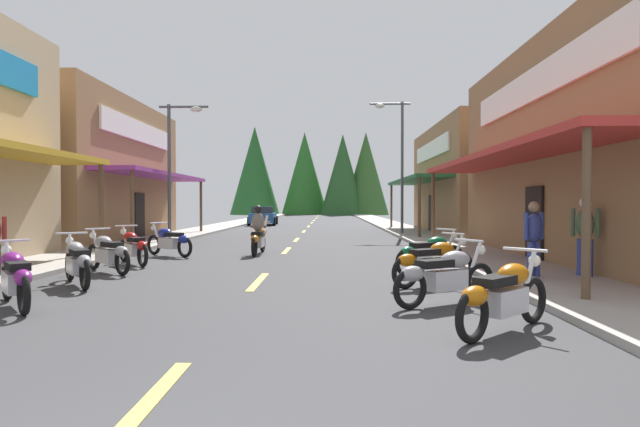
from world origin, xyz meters
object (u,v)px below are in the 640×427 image
object	(u,v)px
streetlamp_left	(177,152)
rider_cruising_lead	(258,234)
motorcycle_parked_right_1	(445,275)
pedestrian_by_shop	(585,232)
motorcycle_parked_left_1	(77,261)
motorcycle_parked_left_3	(133,246)
motorcycle_parked_left_2	(108,252)
pedestrian_waiting	(534,236)
parked_car_curbside	(263,216)
motorcycle_parked_right_2	(433,261)
motorcycle_parked_right_3	(430,253)
motorcycle_parked_left_0	(15,277)
motorcycle_parked_right_0	(504,294)
streetlamp_right	(397,150)
motorcycle_parked_left_4	(169,240)

from	to	relation	value
streetlamp_left	rider_cruising_lead	xyz separation A→B (m)	(4.05, -4.81, -3.11)
motorcycle_parked_right_1	rider_cruising_lead	world-z (taller)	rider_cruising_lead
pedestrian_by_shop	motorcycle_parked_left_1	bearing A→B (deg)	135.64
motorcycle_parked_left_1	motorcycle_parked_left_3	xyz separation A→B (m)	(-0.24, 3.48, 0.00)
streetlamp_left	rider_cruising_lead	distance (m)	7.02
motorcycle_parked_right_1	motorcycle_parked_left_2	size ratio (longest dim) A/B	1.13
pedestrian_waiting	parked_car_curbside	xyz separation A→B (m)	(-9.23, 27.89, -0.28)
pedestrian_by_shop	motorcycle_parked_right_2	bearing A→B (deg)	142.32
parked_car_curbside	motorcycle_parked_right_1	bearing A→B (deg)	-169.96
motorcycle_parked_right_3	pedestrian_waiting	distance (m)	2.29
streetlamp_left	motorcycle_parked_left_1	world-z (taller)	streetlamp_left
motorcycle_parked_left_3	pedestrian_by_shop	xyz separation A→B (m)	(10.56, -2.74, 0.54)
motorcycle_parked_left_3	parked_car_curbside	xyz separation A→B (m)	(0.21, 24.99, 0.20)
motorcycle_parked_left_0	motorcycle_parked_left_3	xyz separation A→B (m)	(-0.33, 5.60, 0.00)
motorcycle_parked_right_0	rider_cruising_lead	size ratio (longest dim) A/B	0.77
streetlamp_right	rider_cruising_lead	distance (m)	11.75
parked_car_curbside	motorcycle_parked_left_2	bearing A→B (deg)	176.84
streetlamp_right	parked_car_curbside	bearing A→B (deg)	123.57
rider_cruising_lead	motorcycle_parked_right_3	bearing A→B (deg)	-131.63
motorcycle_parked_right_2	motorcycle_parked_left_3	world-z (taller)	same
rider_cruising_lead	motorcycle_parked_left_1	bearing A→B (deg)	158.22
motorcycle_parked_right_1	pedestrian_waiting	size ratio (longest dim) A/B	1.13
motorcycle_parked_left_1	motorcycle_parked_left_0	bearing A→B (deg)	145.51
streetlamp_right	motorcycle_parked_right_0	distance (m)	19.74
motorcycle_parked_right_0	motorcycle_parked_right_2	bearing A→B (deg)	49.63
motorcycle_parked_left_0	motorcycle_parked_left_1	size ratio (longest dim) A/B	0.95
streetlamp_right	motorcycle_parked_right_1	world-z (taller)	streetlamp_right
streetlamp_right	motorcycle_parked_right_1	size ratio (longest dim) A/B	3.58
motorcycle_parked_right_1	motorcycle_parked_left_1	xyz separation A→B (m)	(-6.84, 1.77, 0.00)
motorcycle_parked_right_0	parked_car_curbside	xyz separation A→B (m)	(-7.22, 32.00, 0.20)
pedestrian_waiting	motorcycle_parked_left_3	bearing A→B (deg)	-137.08
motorcycle_parked_left_4	parked_car_curbside	distance (m)	22.84
motorcycle_parked_left_0	streetlamp_right	bearing A→B (deg)	-65.47
motorcycle_parked_left_3	pedestrian_waiting	bearing A→B (deg)	-146.67
motorcycle_parked_right_0	pedestrian_waiting	size ratio (longest dim) A/B	0.98
motorcycle_parked_right_0	streetlamp_left	bearing A→B (deg)	77.84
motorcycle_parked_left_3	motorcycle_parked_left_4	world-z (taller)	same
motorcycle_parked_right_1	pedestrian_by_shop	distance (m)	4.32
pedestrian_waiting	motorcycle_parked_left_4	bearing A→B (deg)	-148.89
streetlamp_right	motorcycle_parked_right_0	world-z (taller)	streetlamp_right
motorcycle_parked_left_1	motorcycle_parked_left_2	xyz separation A→B (m)	(-0.21, 1.87, 0.00)
motorcycle_parked_right_3	motorcycle_parked_left_2	world-z (taller)	same
motorcycle_parked_right_3	pedestrian_waiting	bearing A→B (deg)	-66.59
motorcycle_parked_right_2	motorcycle_parked_left_3	xyz separation A→B (m)	(-7.29, 3.37, 0.00)
motorcycle_parked_left_0	pedestrian_by_shop	bearing A→B (deg)	-115.01
motorcycle_parked_right_2	motorcycle_parked_left_4	size ratio (longest dim) A/B	1.03
motorcycle_parked_right_0	motorcycle_parked_right_3	xyz separation A→B (m)	(0.12, 5.32, 0.00)
motorcycle_parked_left_1	motorcycle_parked_left_3	distance (m)	3.49
streetlamp_left	motorcycle_parked_right_2	size ratio (longest dim) A/B	3.06
motorcycle_parked_left_0	motorcycle_parked_left_2	xyz separation A→B (m)	(-0.30, 3.99, 0.00)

